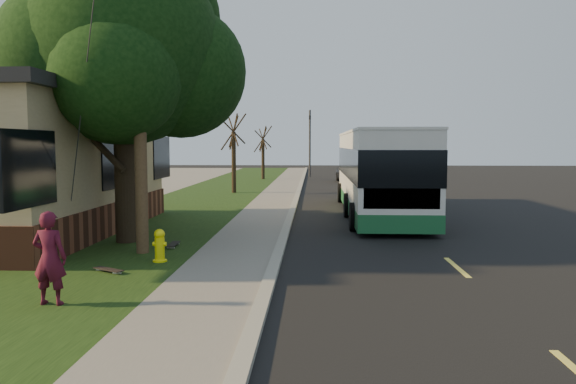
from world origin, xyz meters
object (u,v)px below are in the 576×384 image
object	(u,v)px
dumpster	(59,208)
distant_car	(350,172)
skateboarder	(50,258)
traffic_signal	(310,139)
leafy_tree	(125,51)
skateboard_main	(173,244)
fire_hydrant	(160,246)
bare_tree_near	(234,154)
skateboard_spare	(108,270)
transit_bus	(378,170)
utility_pole	(138,62)
bare_tree_far	(263,153)

from	to	relation	value
dumpster	distant_car	distance (m)	25.12
skateboarder	traffic_signal	bearing A→B (deg)	-93.35
leafy_tree	skateboard_main	bearing A→B (deg)	-29.69
fire_hydrant	bare_tree_near	xyz separation A→B (m)	(-0.90, 18.00, 1.72)
skateboarder	skateboard_main	bearing A→B (deg)	-94.85
traffic_signal	fire_hydrant	bearing A→B (deg)	-95.21
skateboard_spare	bare_tree_near	bearing A→B (deg)	90.39
transit_bus	dumpster	bearing A→B (deg)	-158.61
skateboard_main	distant_car	size ratio (longest dim) A/B	0.20
utility_pole	leafy_tree	xyz separation A→B (m)	(-0.87, 1.66, 0.54)
leafy_tree	skateboarder	bearing A→B (deg)	-83.35
fire_hydrant	skateboarder	size ratio (longest dim) A/B	0.48
skateboarder	dumpster	distance (m)	9.46
bare_tree_far	skateboard_main	size ratio (longest dim) A/B	4.80
utility_pole	skateboarder	bearing A→B (deg)	-92.03
fire_hydrant	skateboard_main	distance (m)	1.88
traffic_signal	skateboard_spare	bearing A→B (deg)	-96.29
bare_tree_near	traffic_signal	size ratio (longest dim) A/B	0.78
leafy_tree	transit_bus	bearing A→B (deg)	41.90
utility_pole	skateboard_spare	xyz separation A→B (m)	(-0.06, -2.09, -4.51)
transit_bus	skateboard_spare	world-z (taller)	transit_bus
traffic_signal	transit_bus	distance (m)	24.83
transit_bus	utility_pole	bearing A→B (deg)	-128.35
bare_tree_near	dumpster	bearing A→B (deg)	-106.57
bare_tree_near	skateboard_spare	bearing A→B (deg)	-89.61
bare_tree_near	transit_bus	distance (m)	11.01
leafy_tree	bare_tree_far	size ratio (longest dim) A/B	1.94
transit_bus	bare_tree_far	bearing A→B (deg)	107.06
traffic_signal	dumpster	world-z (taller)	traffic_signal
fire_hydrant	traffic_signal	xyz separation A→B (m)	(3.10, 34.00, 2.73)
skateboarder	skateboard_main	size ratio (longest dim) A/B	1.85
utility_pole	bare_tree_near	bearing A→B (deg)	90.66
skateboard_main	dumpster	size ratio (longest dim) A/B	0.59
leafy_tree	skateboard_spare	size ratio (longest dim) A/B	10.33
traffic_signal	dumpster	bearing A→B (deg)	-105.17
utility_pole	traffic_signal	size ratio (longest dim) A/B	1.65
leafy_tree	bare_tree_far	bearing A→B (deg)	87.55
fire_hydrant	bare_tree_near	size ratio (longest dim) A/B	0.17
distant_car	bare_tree_far	bearing A→B (deg)	155.31
dumpster	transit_bus	bearing A→B (deg)	21.39
skateboard_main	transit_bus	bearing A→B (deg)	51.03
transit_bus	dumpster	size ratio (longest dim) A/B	8.22
traffic_signal	skateboarder	bearing A→B (deg)	-96.04
fire_hydrant	bare_tree_far	bearing A→B (deg)	90.76
fire_hydrant	dumpster	xyz separation A→B (m)	(-4.70, 5.21, 0.24)
leafy_tree	skateboard_main	xyz separation A→B (m)	(1.41, -0.80, -5.04)
transit_bus	skateboarder	bearing A→B (deg)	-117.93
traffic_signal	leafy_tree	bearing A→B (deg)	-98.47
bare_tree_near	skateboard_main	bearing A→B (deg)	-87.39
skateboarder	leafy_tree	bearing A→B (deg)	-80.66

